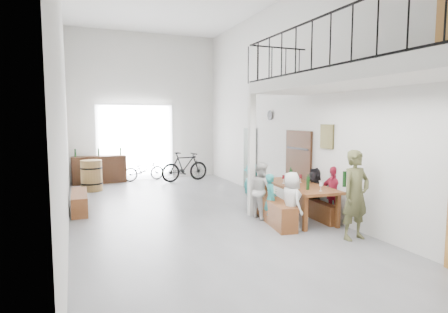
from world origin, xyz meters
name	(u,v)px	position (x,y,z in m)	size (l,w,h in m)	color
floor	(194,216)	(0.00, 0.00, 0.00)	(12.00, 12.00, 0.00)	#5E5E60
room_walls	(192,64)	(0.00, 0.00, 3.55)	(12.00, 12.00, 12.00)	silver
gateway_portal	(135,143)	(-0.40, 5.94, 1.40)	(2.80, 0.08, 2.80)	white
right_wall_decor	(340,145)	(2.70, -1.87, 1.74)	(0.07, 8.28, 5.07)	#9A6128
balcony	(356,80)	(1.98, -3.13, 2.96)	(1.52, 5.62, 4.00)	white
tasting_table	(299,188)	(2.20, -1.09, 0.71)	(1.09, 2.33, 0.79)	brown
bench_inner	(270,208)	(1.52, -1.00, 0.26)	(0.37, 2.29, 0.53)	brown
bench_wall	(312,208)	(2.57, -1.09, 0.21)	(0.24, 1.83, 0.42)	brown
tableware	(297,179)	(2.13, -1.11, 0.93)	(0.50, 1.42, 0.35)	black
side_bench	(80,202)	(-2.50, 1.51, 0.24)	(0.37, 1.68, 0.47)	brown
oak_barrel	(92,176)	(-2.08, 4.20, 0.49)	(0.67, 0.67, 0.99)	brown
serving_counter	(99,170)	(-1.75, 5.65, 0.49)	(1.85, 0.51, 0.98)	#3D210F
counter_bottles	(99,152)	(-1.75, 5.67, 1.12)	(1.61, 0.15, 0.28)	black
guest_left_a	(291,201)	(1.50, -1.88, 0.61)	(0.60, 0.39, 1.22)	silver
guest_left_b	(271,198)	(1.39, -1.22, 0.55)	(0.40, 0.26, 1.10)	teal
guest_left_c	(261,190)	(1.40, -0.76, 0.65)	(0.63, 0.49, 1.30)	silver
guest_left_d	(252,188)	(1.49, -0.11, 0.60)	(0.77, 0.44, 1.20)	teal
guest_right_a	(333,194)	(2.75, -1.63, 0.63)	(0.73, 0.31, 1.25)	#A71C35
guest_right_b	(315,192)	(2.71, -1.02, 0.57)	(1.06, 0.34, 1.14)	black
guest_right_c	(306,187)	(2.84, -0.45, 0.56)	(0.55, 0.36, 1.13)	silver
host_standing	(356,195)	(2.34, -2.80, 0.86)	(0.63, 0.41, 1.72)	#4B4B2A
potted_plant	(271,195)	(2.45, 0.64, 0.19)	(0.34, 0.29, 0.38)	#1E4C1C
bicycle_near	(144,170)	(-0.17, 5.58, 0.40)	(0.54, 1.54, 0.81)	black
bicycle_far	(185,167)	(1.20, 4.86, 0.54)	(0.51, 1.81, 1.09)	black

